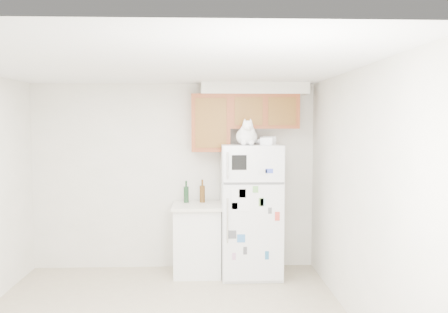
{
  "coord_description": "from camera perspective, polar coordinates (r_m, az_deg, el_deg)",
  "views": [
    {
      "loc": [
        0.43,
        -4.42,
        1.97
      ],
      "look_at": [
        0.66,
        1.55,
        1.55
      ],
      "focal_mm": 38.0,
      "sensor_mm": 36.0,
      "label": 1
    }
  ],
  "objects": [
    {
      "name": "cat",
      "position": [
        5.91,
        2.78,
        2.6
      ],
      "size": [
        0.32,
        0.47,
        0.33
      ],
      "color": "white",
      "rests_on": "refrigerator"
    },
    {
      "name": "storage_box_back",
      "position": [
        6.22,
        5.25,
        1.98
      ],
      "size": [
        0.21,
        0.17,
        0.1
      ],
      "primitive_type": "cube",
      "rotation": [
        0.0,
        0.0,
        0.28
      ],
      "color": "white",
      "rests_on": "refrigerator"
    },
    {
      "name": "refrigerator",
      "position": [
        6.16,
        3.25,
        -6.45
      ],
      "size": [
        0.76,
        0.78,
        1.7
      ],
      "color": "silver",
      "rests_on": "ground_plane"
    },
    {
      "name": "base_counter",
      "position": [
        6.29,
        -3.19,
        -9.86
      ],
      "size": [
        0.64,
        0.64,
        0.92
      ],
      "color": "white",
      "rests_on": "ground_plane"
    },
    {
      "name": "room_shell",
      "position": [
        4.69,
        -5.99,
        0.35
      ],
      "size": [
        3.84,
        4.04,
        2.52
      ],
      "color": "silver",
      "rests_on": "ground_plane"
    },
    {
      "name": "bottle_green",
      "position": [
        6.31,
        -4.57,
        -4.24
      ],
      "size": [
        0.07,
        0.07,
        0.29
      ],
      "primitive_type": null,
      "color": "#19381E",
      "rests_on": "base_counter"
    },
    {
      "name": "bottle_amber",
      "position": [
        6.31,
        -2.62,
        -4.16
      ],
      "size": [
        0.07,
        0.07,
        0.3
      ],
      "primitive_type": null,
      "color": "#593814",
      "rests_on": "base_counter"
    },
    {
      "name": "storage_box_front",
      "position": [
        5.97,
        5.09,
        1.84
      ],
      "size": [
        0.16,
        0.13,
        0.09
      ],
      "primitive_type": "cube",
      "rotation": [
        0.0,
        0.0,
        -0.13
      ],
      "color": "white",
      "rests_on": "refrigerator"
    }
  ]
}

